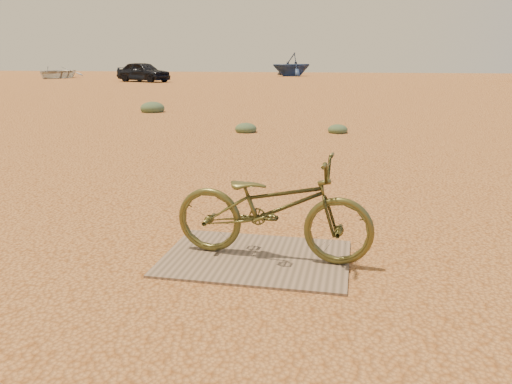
% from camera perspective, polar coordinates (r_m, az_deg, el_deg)
% --- Properties ---
extents(ground, '(120.00, 120.00, 0.00)m').
position_cam_1_polar(ground, '(4.77, -6.17, -5.83)').
color(ground, '#BF8046').
rests_on(ground, ground).
extents(plywood_board, '(1.60, 1.12, 0.02)m').
position_cam_1_polar(plywood_board, '(4.38, -0.00, -7.55)').
color(plywood_board, '#826953').
rests_on(plywood_board, ground).
extents(bicycle, '(1.75, 0.70, 0.90)m').
position_cam_1_polar(bicycle, '(4.23, 1.88, -1.73)').
color(bicycle, '#4C4A21').
rests_on(bicycle, plywood_board).
extents(car, '(4.63, 3.15, 1.46)m').
position_cam_1_polar(car, '(38.99, -12.76, 13.26)').
color(car, black).
rests_on(car, ground).
extents(boat_near_left, '(4.01, 5.28, 1.03)m').
position_cam_1_polar(boat_near_left, '(48.66, -21.94, 12.59)').
color(boat_near_left, beige).
rests_on(boat_near_left, ground).
extents(boat_far_left, '(5.66, 5.61, 2.26)m').
position_cam_1_polar(boat_far_left, '(50.60, 4.09, 14.35)').
color(boat_far_left, navy).
rests_on(boat_far_left, ground).
extents(kale_a, '(0.51, 0.51, 0.28)m').
position_cam_1_polar(kale_a, '(11.93, -1.17, 6.87)').
color(kale_a, '#4C6445').
rests_on(kale_a, ground).
extents(kale_b, '(0.46, 0.46, 0.25)m').
position_cam_1_polar(kale_b, '(11.97, 9.30, 6.70)').
color(kale_b, '#4C6445').
rests_on(kale_b, ground).
extents(kale_c, '(0.78, 0.78, 0.43)m').
position_cam_1_polar(kale_c, '(16.82, -11.73, 8.95)').
color(kale_c, '#4C6445').
rests_on(kale_c, ground).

